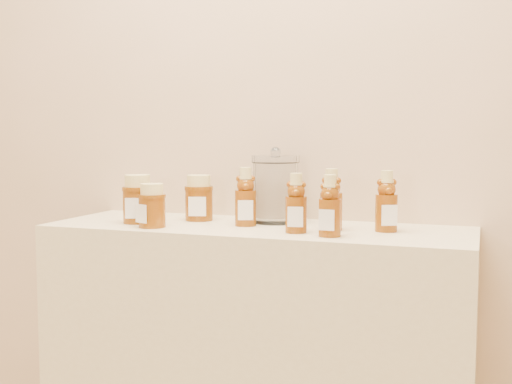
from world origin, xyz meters
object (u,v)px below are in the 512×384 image
at_px(bear_bottle_back_left, 246,193).
at_px(honey_jar_left, 138,199).
at_px(display_table, 256,380).
at_px(glass_canister, 276,186).
at_px(bear_bottle_front_left, 296,199).

bearing_deg(bear_bottle_back_left, honey_jar_left, 168.96).
height_order(display_table, bear_bottle_back_left, bear_bottle_back_left).
relative_size(display_table, glass_canister, 5.55).
distance_m(display_table, bear_bottle_back_left, 0.55).
relative_size(display_table, bear_bottle_back_left, 6.37).
distance_m(bear_bottle_back_left, glass_canister, 0.11).
bearing_deg(bear_bottle_front_left, bear_bottle_back_left, 143.80).
bearing_deg(glass_canister, display_table, -107.87).
bearing_deg(display_table, bear_bottle_back_left, -175.94).
height_order(display_table, glass_canister, glass_canister).
xyz_separation_m(bear_bottle_back_left, glass_canister, (0.06, 0.09, 0.01)).
distance_m(display_table, honey_jar_left, 0.63).
xyz_separation_m(bear_bottle_front_left, glass_canister, (-0.11, 0.17, 0.02)).
height_order(bear_bottle_back_left, bear_bottle_front_left, bear_bottle_back_left).
xyz_separation_m(display_table, glass_canister, (0.03, 0.09, 0.56)).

